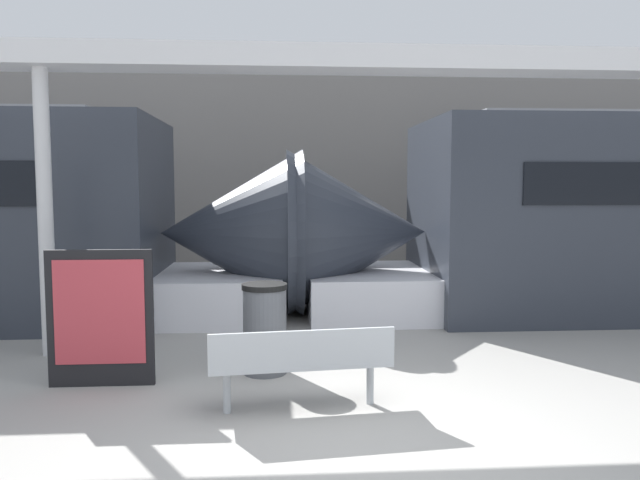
# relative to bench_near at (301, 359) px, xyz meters

# --- Properties ---
(ground_plane) EXTENTS (60.00, 60.00, 0.00)m
(ground_plane) POSITION_rel_bench_near_xyz_m (0.48, -0.79, -0.49)
(ground_plane) COLOR #9E9B96
(station_wall) EXTENTS (56.00, 0.20, 5.00)m
(station_wall) POSITION_rel_bench_near_xyz_m (0.48, 9.22, 2.01)
(station_wall) COLOR gray
(station_wall) RESTS_ON ground_plane
(bench_near) EXTENTS (1.72, 0.62, 0.78)m
(bench_near) POSITION_rel_bench_near_xyz_m (0.00, 0.00, 0.00)
(bench_near) COLOR #ADB2B7
(bench_near) RESTS_ON ground_plane
(trash_bin) EXTENTS (0.50, 0.50, 1.00)m
(trash_bin) POSITION_rel_bench_near_xyz_m (-0.35, 1.19, 0.02)
(trash_bin) COLOR #4C4F54
(trash_bin) RESTS_ON ground_plane
(poster_board) EXTENTS (1.07, 0.07, 1.42)m
(poster_board) POSITION_rel_bench_near_xyz_m (-2.03, 0.87, 0.23)
(poster_board) COLOR black
(poster_board) RESTS_ON ground_plane
(support_column_near) EXTENTS (0.18, 0.18, 3.45)m
(support_column_near) POSITION_rel_bench_near_xyz_m (-2.99, 2.12, 1.24)
(support_column_near) COLOR silver
(support_column_near) RESTS_ON ground_plane
(canopy_beam) EXTENTS (28.00, 0.60, 0.28)m
(canopy_beam) POSITION_rel_bench_near_xyz_m (-2.99, 2.12, 3.11)
(canopy_beam) COLOR silver
(canopy_beam) RESTS_ON support_column_near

